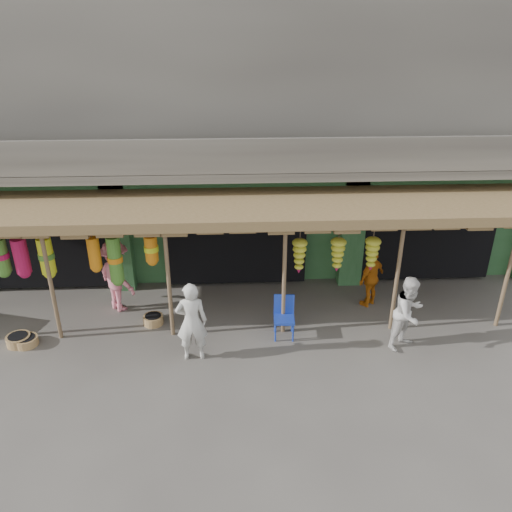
{
  "coord_description": "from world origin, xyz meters",
  "views": [
    {
      "loc": [
        -0.09,
        -9.76,
        6.43
      ],
      "look_at": [
        0.45,
        1.0,
        1.35
      ],
      "focal_mm": 35.0,
      "sensor_mm": 36.0,
      "label": 1
    }
  ],
  "objects_px": {
    "person_right": "(409,313)",
    "person_shopper": "(116,276)",
    "blue_chair": "(284,314)",
    "person_vendor": "(371,277)",
    "person_front": "(192,322)"
  },
  "relations": [
    {
      "from": "blue_chair",
      "to": "person_vendor",
      "type": "xyz_separation_m",
      "value": [
        2.26,
        1.21,
        0.23
      ]
    },
    {
      "from": "blue_chair",
      "to": "person_vendor",
      "type": "bearing_deg",
      "value": 31.67
    },
    {
      "from": "blue_chair",
      "to": "person_right",
      "type": "distance_m",
      "value": 2.67
    },
    {
      "from": "person_right",
      "to": "person_shopper",
      "type": "relative_size",
      "value": 0.92
    },
    {
      "from": "person_front",
      "to": "person_right",
      "type": "xyz_separation_m",
      "value": [
        4.57,
        0.19,
        -0.05
      ]
    },
    {
      "from": "person_right",
      "to": "person_vendor",
      "type": "bearing_deg",
      "value": 65.18
    },
    {
      "from": "blue_chair",
      "to": "person_vendor",
      "type": "height_order",
      "value": "person_vendor"
    },
    {
      "from": "person_front",
      "to": "person_shopper",
      "type": "height_order",
      "value": "person_shopper"
    },
    {
      "from": "person_front",
      "to": "person_right",
      "type": "height_order",
      "value": "person_front"
    },
    {
      "from": "blue_chair",
      "to": "person_vendor",
      "type": "relative_size",
      "value": 0.63
    },
    {
      "from": "person_shopper",
      "to": "person_front",
      "type": "bearing_deg",
      "value": 176.42
    },
    {
      "from": "person_front",
      "to": "person_vendor",
      "type": "height_order",
      "value": "person_front"
    },
    {
      "from": "person_vendor",
      "to": "person_shopper",
      "type": "relative_size",
      "value": 0.84
    },
    {
      "from": "person_front",
      "to": "person_vendor",
      "type": "distance_m",
      "value": 4.68
    },
    {
      "from": "blue_chair",
      "to": "person_right",
      "type": "relative_size",
      "value": 0.57
    }
  ]
}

